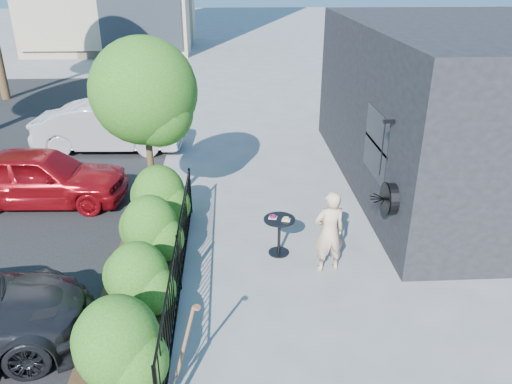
{
  "coord_description": "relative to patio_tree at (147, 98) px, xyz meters",
  "views": [
    {
      "loc": [
        -0.56,
        -7.39,
        5.29
      ],
      "look_at": [
        -0.08,
        1.45,
        1.2
      ],
      "focal_mm": 35.0,
      "sensor_mm": 36.0,
      "label": 1
    }
  ],
  "objects": [
    {
      "name": "ground",
      "position": [
        2.24,
        -2.76,
        -2.76
      ],
      "size": [
        120.0,
        120.0,
        0.0
      ],
      "primitive_type": "plane",
      "color": "gray",
      "rests_on": "ground"
    },
    {
      "name": "shop_building",
      "position": [
        7.73,
        1.74,
        -0.76
      ],
      "size": [
        6.22,
        9.0,
        4.0
      ],
      "color": "black",
      "rests_on": "ground"
    },
    {
      "name": "fence",
      "position": [
        0.74,
        -2.76,
        -2.2
      ],
      "size": [
        0.05,
        6.05,
        1.1
      ],
      "color": "black",
      "rests_on": "ground"
    },
    {
      "name": "planting_bed",
      "position": [
        0.04,
        -2.76,
        -2.72
      ],
      "size": [
        1.3,
        6.0,
        0.08
      ],
      "primitive_type": "cube",
      "color": "#382616",
      "rests_on": "ground"
    },
    {
      "name": "shrubs",
      "position": [
        0.14,
        -2.66,
        -2.06
      ],
      "size": [
        1.1,
        5.6,
        1.24
      ],
      "color": "#1F5012",
      "rests_on": "ground"
    },
    {
      "name": "patio_tree",
      "position": [
        0.0,
        0.0,
        0.0
      ],
      "size": [
        2.2,
        2.2,
        3.94
      ],
      "color": "#3F2B19",
      "rests_on": "ground"
    },
    {
      "name": "cafe_table",
      "position": [
        2.59,
        -1.65,
        -2.23
      ],
      "size": [
        0.62,
        0.62,
        0.83
      ],
      "rotation": [
        0.0,
        0.0,
        -0.23
      ],
      "color": "black",
      "rests_on": "ground"
    },
    {
      "name": "woman",
      "position": [
        3.45,
        -2.26,
        -1.96
      ],
      "size": [
        0.64,
        0.48,
        1.61
      ],
      "primitive_type": "imported",
      "rotation": [
        0.0,
        0.0,
        3.31
      ],
      "color": "#D7B38B",
      "rests_on": "ground"
    },
    {
      "name": "shovel",
      "position": [
        0.98,
        -5.0,
        -2.16
      ],
      "size": [
        0.46,
        0.18,
        1.38
      ],
      "color": "brown",
      "rests_on": "ground"
    },
    {
      "name": "car_red",
      "position": [
        -2.83,
        0.95,
        -2.08
      ],
      "size": [
        4.08,
        1.79,
        1.37
      ],
      "primitive_type": "imported",
      "rotation": [
        0.0,
        0.0,
        1.53
      ],
      "color": "maroon",
      "rests_on": "ground"
    },
    {
      "name": "car_silver",
      "position": [
        -1.99,
        4.66,
        -2.04
      ],
      "size": [
        4.47,
        1.72,
        1.45
      ],
      "primitive_type": "imported",
      "rotation": [
        0.0,
        0.0,
        1.53
      ],
      "color": "#B6B6BB",
      "rests_on": "ground"
    }
  ]
}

